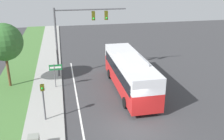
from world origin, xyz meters
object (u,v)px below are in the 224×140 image
object	(u,v)px
signal_gantry	(77,28)
pedestrian_signal	(43,97)
bus	(129,72)
street_sign	(55,71)

from	to	relation	value
signal_gantry	pedestrian_signal	xyz separation A→B (m)	(-3.22, -8.61, -3.14)
bus	street_sign	xyz separation A→B (m)	(-6.65, 1.84, -0.13)
signal_gantry	pedestrian_signal	bearing A→B (deg)	-110.49
signal_gantry	pedestrian_signal	world-z (taller)	signal_gantry
signal_gantry	pedestrian_signal	size ratio (longest dim) A/B	2.48
street_sign	signal_gantry	bearing A→B (deg)	50.14
bus	signal_gantry	world-z (taller)	signal_gantry
bus	signal_gantry	xyz separation A→B (m)	(-4.24, 4.72, 3.29)
pedestrian_signal	street_sign	xyz separation A→B (m)	(0.81, 5.73, -0.29)
pedestrian_signal	street_sign	size ratio (longest dim) A/B	1.21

